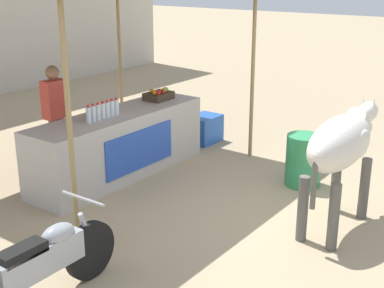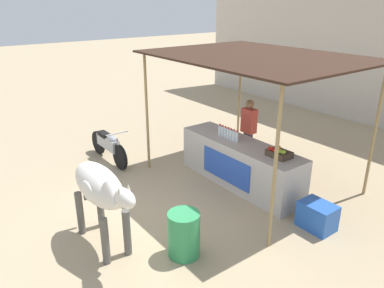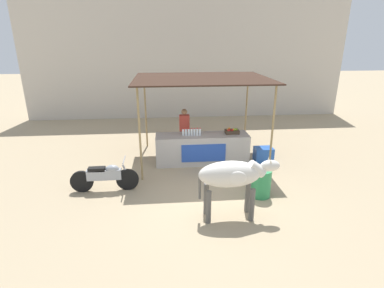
% 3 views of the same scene
% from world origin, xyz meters
% --- Properties ---
extents(ground_plane, '(60.00, 60.00, 0.00)m').
position_xyz_m(ground_plane, '(0.00, 0.00, 0.00)').
color(ground_plane, tan).
extents(stall_counter, '(3.00, 0.82, 0.96)m').
position_xyz_m(stall_counter, '(0.00, 2.20, 0.48)').
color(stall_counter, '#B2ADA8').
rests_on(stall_counter, ground).
extents(stall_awning, '(4.20, 3.20, 2.74)m').
position_xyz_m(stall_awning, '(0.00, 2.50, 2.62)').
color(stall_awning, '#382319').
rests_on(stall_awning, ground).
extents(water_bottle_row, '(0.61, 0.07, 0.25)m').
position_xyz_m(water_bottle_row, '(-0.35, 2.15, 1.07)').
color(water_bottle_row, silver).
rests_on(water_bottle_row, stall_counter).
extents(fruit_crate, '(0.44, 0.32, 0.18)m').
position_xyz_m(fruit_crate, '(0.98, 2.24, 1.04)').
color(fruit_crate, '#3F3326').
rests_on(fruit_crate, stall_counter).
extents(vendor_behind_counter, '(0.34, 0.22, 1.65)m').
position_xyz_m(vendor_behind_counter, '(-0.53, 2.95, 0.85)').
color(vendor_behind_counter, '#383842').
rests_on(vendor_behind_counter, ground).
extents(cooler_box, '(0.60, 0.44, 0.48)m').
position_xyz_m(cooler_box, '(2.05, 2.10, 0.24)').
color(cooler_box, blue).
rests_on(cooler_box, ground).
extents(water_barrel, '(0.50, 0.50, 0.74)m').
position_xyz_m(water_barrel, '(1.25, -0.18, 0.37)').
color(water_barrel, '#2D8C51').
rests_on(water_barrel, ground).
extents(cow, '(1.82, 0.53, 1.44)m').
position_xyz_m(cow, '(0.28, -1.06, 1.03)').
color(cow, silver).
rests_on(cow, ground).
extents(motorcycle_parked, '(1.80, 0.55, 0.90)m').
position_xyz_m(motorcycle_parked, '(-2.81, 0.48, 0.43)').
color(motorcycle_parked, black).
rests_on(motorcycle_parked, ground).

